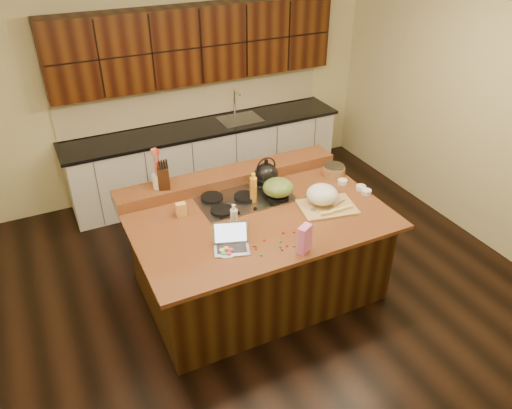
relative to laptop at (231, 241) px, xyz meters
name	(u,v)px	position (x,y,z in m)	size (l,w,h in m)	color
room	(258,174)	(0.44, 0.36, 0.37)	(5.52, 5.02, 2.72)	black
island	(258,252)	(0.44, 0.36, -0.51)	(2.40, 1.60, 0.92)	black
back_ledge	(229,177)	(0.44, 1.06, 0.00)	(2.40, 0.30, 0.12)	black
cooktop	(245,198)	(0.44, 0.66, -0.04)	(0.92, 0.52, 0.05)	gray
back_counter	(204,121)	(0.74, 2.58, 0.01)	(3.70, 0.66, 2.40)	silver
kettle	(266,174)	(0.74, 0.79, 0.10)	(0.24, 0.24, 0.22)	black
green_bowl	(278,187)	(0.74, 0.53, 0.07)	(0.30, 0.30, 0.17)	#526E2C
laptop	(231,241)	(0.00, 0.00, 0.00)	(0.36, 0.32, 0.21)	#B7B7BC
oil_bottle	(253,190)	(0.49, 0.58, 0.08)	(0.07, 0.07, 0.27)	#C17B22
vinegar_bottle	(234,222)	(0.10, 0.17, 0.07)	(0.06, 0.06, 0.25)	silver
wooden_tray	(323,197)	(1.07, 0.22, 0.04)	(0.59, 0.48, 0.21)	tan
ramekin_a	(366,192)	(1.59, 0.22, -0.03)	(0.10, 0.10, 0.04)	white
ramekin_b	(361,188)	(1.59, 0.31, -0.03)	(0.10, 0.10, 0.04)	white
ramekin_c	(342,182)	(1.49, 0.50, -0.03)	(0.10, 0.10, 0.04)	white
strainer_bowl	(334,171)	(1.52, 0.71, -0.01)	(0.24, 0.24, 0.09)	#996B3F
kitchen_timer	(314,209)	(0.93, 0.16, -0.02)	(0.08, 0.08, 0.07)	silver
pink_bag	(304,239)	(0.53, -0.32, 0.07)	(0.14, 0.07, 0.25)	pink
candy_plate	(227,252)	(-0.07, -0.06, -0.05)	(0.18, 0.18, 0.01)	white
package_box	(181,210)	(-0.22, 0.66, 0.01)	(0.09, 0.07, 0.13)	#E8A452
utensil_crock	(159,181)	(-0.31, 1.06, 0.13)	(0.12, 0.12, 0.14)	white
knife_block	(163,176)	(-0.26, 1.06, 0.18)	(0.11, 0.18, 0.22)	black
gumdrop_0	(287,246)	(0.43, -0.21, -0.05)	(0.02, 0.02, 0.02)	red
gumdrop_1	(280,247)	(0.37, -0.19, -0.05)	(0.02, 0.02, 0.02)	#198C26
gumdrop_2	(282,250)	(0.37, -0.24, -0.05)	(0.02, 0.02, 0.02)	red
gumdrop_3	(256,246)	(0.19, -0.09, -0.05)	(0.02, 0.02, 0.02)	#198C26
gumdrop_4	(256,249)	(0.18, -0.13, -0.05)	(0.02, 0.02, 0.02)	red
gumdrop_5	(306,243)	(0.59, -0.25, -0.05)	(0.02, 0.02, 0.02)	#198C26
gumdrop_6	(283,233)	(0.50, -0.03, -0.05)	(0.02, 0.02, 0.02)	red
gumdrop_7	(298,237)	(0.58, -0.14, -0.05)	(0.02, 0.02, 0.02)	#198C26
gumdrop_8	(294,232)	(0.59, -0.06, -0.05)	(0.02, 0.02, 0.02)	red
gumdrop_9	(294,246)	(0.48, -0.24, -0.05)	(0.02, 0.02, 0.02)	#198C26
gumdrop_10	(307,239)	(0.64, -0.20, -0.05)	(0.02, 0.02, 0.02)	red
gumdrop_11	(281,241)	(0.41, -0.13, -0.05)	(0.02, 0.02, 0.02)	#198C26
gumdrop_12	(264,240)	(0.29, -0.05, -0.05)	(0.02, 0.02, 0.02)	red
gumdrop_13	(261,255)	(0.17, -0.23, -0.05)	(0.02, 0.02, 0.02)	#198C26
gumdrop_14	(253,246)	(0.17, -0.09, -0.05)	(0.02, 0.02, 0.02)	red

